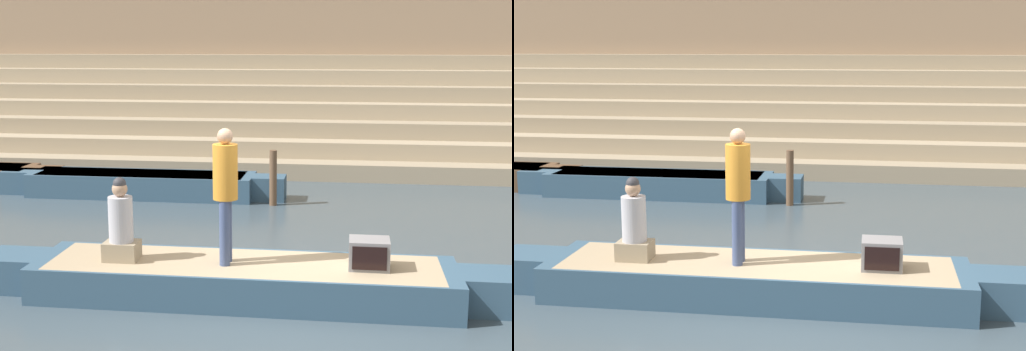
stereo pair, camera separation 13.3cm
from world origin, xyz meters
The scene contains 9 objects.
ground_plane centered at (0.00, 0.00, 0.00)m, with size 120.00×120.00×0.00m, color #3D4C56.
ghat_steps centered at (0.00, 11.07, 1.01)m, with size 36.00×5.22×2.84m.
back_wall centered at (0.00, 13.53, 4.45)m, with size 34.20×1.28×8.95m.
rowboat_main centered at (-0.49, -0.10, 0.25)m, with size 6.84×1.42×0.46m.
person_standing centered at (-0.71, -0.13, 1.46)m, with size 0.31×0.31×1.71m.
person_rowing centered at (-2.05, -0.17, 0.90)m, with size 0.43×0.34×1.08m.
tv_set centered at (1.07, -0.10, 0.65)m, with size 0.49×0.42×0.37m.
moored_boat_shore centered at (-3.54, 5.68, 0.26)m, with size 6.09×1.11×0.49m.
mooring_post centered at (-0.69, 5.17, 0.55)m, with size 0.15×0.15×1.11m, color brown.
Camera 1 is at (0.81, -8.63, 3.20)m, focal length 50.00 mm.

